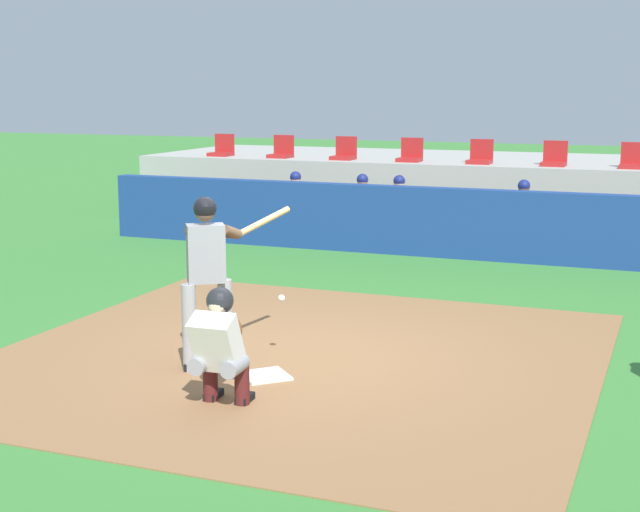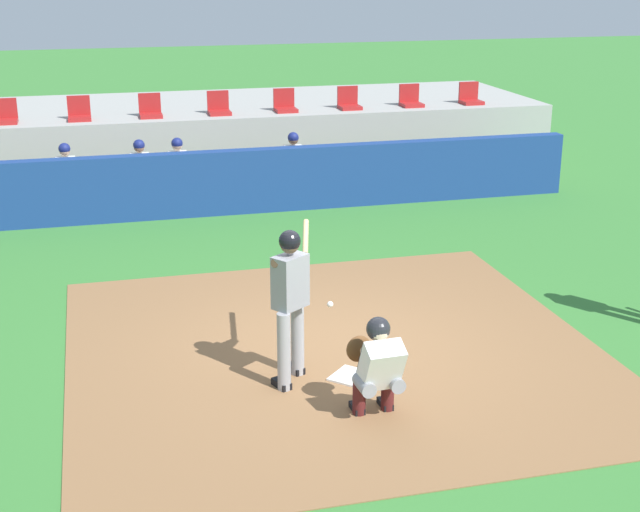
{
  "view_description": "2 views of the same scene",
  "coord_description": "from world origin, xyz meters",
  "px_view_note": "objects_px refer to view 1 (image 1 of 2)",
  "views": [
    {
      "loc": [
        3.81,
        -8.92,
        2.89
      ],
      "look_at": [
        0.0,
        0.7,
        1.0
      ],
      "focal_mm": 51.76,
      "sensor_mm": 36.0,
      "label": 1
    },
    {
      "loc": [
        -2.69,
        -9.76,
        4.6
      ],
      "look_at": [
        0.0,
        0.7,
        1.0
      ],
      "focal_mm": 50.55,
      "sensor_mm": 36.0,
      "label": 2
    }
  ],
  "objects_px": {
    "home_plate": "(265,376)",
    "stadium_seat_2": "(344,153)",
    "dugout_player_1": "(360,207)",
    "stadium_seat_4": "(480,157)",
    "stadium_seat_1": "(282,151)",
    "dugout_player_0": "(293,204)",
    "stadium_seat_0": "(222,150)",
    "batter_at_plate": "(209,271)",
    "stadium_seat_3": "(410,155)",
    "catcher_crouched": "(220,343)",
    "stadium_seat_6": "(633,161)",
    "stadium_seat_5": "(554,159)",
    "dugout_player_2": "(397,209)",
    "dugout_player_3": "(522,216)"
  },
  "relations": [
    {
      "from": "stadium_seat_2",
      "to": "stadium_seat_4",
      "type": "distance_m",
      "value": 2.89
    },
    {
      "from": "dugout_player_2",
      "to": "stadium_seat_3",
      "type": "distance_m",
      "value": 2.24
    },
    {
      "from": "dugout_player_0",
      "to": "stadium_seat_3",
      "type": "xyz_separation_m",
      "value": [
        1.75,
        2.03,
        0.86
      ]
    },
    {
      "from": "dugout_player_0",
      "to": "dugout_player_2",
      "type": "relative_size",
      "value": 1.0
    },
    {
      "from": "dugout_player_2",
      "to": "stadium_seat_1",
      "type": "relative_size",
      "value": 2.71
    },
    {
      "from": "dugout_player_3",
      "to": "stadium_seat_3",
      "type": "bearing_deg",
      "value": 142.32
    },
    {
      "from": "catcher_crouched",
      "to": "stadium_seat_3",
      "type": "relative_size",
      "value": 4.01
    },
    {
      "from": "dugout_player_1",
      "to": "stadium_seat_1",
      "type": "distance_m",
      "value": 3.34
    },
    {
      "from": "dugout_player_0",
      "to": "stadium_seat_2",
      "type": "height_order",
      "value": "stadium_seat_2"
    },
    {
      "from": "stadium_seat_0",
      "to": "stadium_seat_3",
      "type": "distance_m",
      "value": 4.33
    },
    {
      "from": "home_plate",
      "to": "stadium_seat_2",
      "type": "height_order",
      "value": "stadium_seat_2"
    },
    {
      "from": "stadium_seat_2",
      "to": "stadium_seat_3",
      "type": "relative_size",
      "value": 1.0
    },
    {
      "from": "dugout_player_1",
      "to": "dugout_player_3",
      "type": "distance_m",
      "value": 3.01
    },
    {
      "from": "stadium_seat_2",
      "to": "stadium_seat_4",
      "type": "relative_size",
      "value": 1.0
    },
    {
      "from": "home_plate",
      "to": "stadium_seat_6",
      "type": "relative_size",
      "value": 0.92
    },
    {
      "from": "stadium_seat_1",
      "to": "stadium_seat_5",
      "type": "bearing_deg",
      "value": 0.0
    },
    {
      "from": "catcher_crouched",
      "to": "dugout_player_1",
      "type": "height_order",
      "value": "dugout_player_1"
    },
    {
      "from": "dugout_player_0",
      "to": "dugout_player_1",
      "type": "height_order",
      "value": "same"
    },
    {
      "from": "batter_at_plate",
      "to": "dugout_player_2",
      "type": "distance_m",
      "value": 8.05
    },
    {
      "from": "dugout_player_1",
      "to": "stadium_seat_2",
      "type": "relative_size",
      "value": 2.71
    },
    {
      "from": "dugout_player_1",
      "to": "stadium_seat_6",
      "type": "height_order",
      "value": "stadium_seat_6"
    },
    {
      "from": "stadium_seat_0",
      "to": "stadium_seat_1",
      "type": "bearing_deg",
      "value": 0.0
    },
    {
      "from": "stadium_seat_2",
      "to": "stadium_seat_3",
      "type": "height_order",
      "value": "same"
    },
    {
      "from": "stadium_seat_0",
      "to": "dugout_player_2",
      "type": "bearing_deg",
      "value": -23.51
    },
    {
      "from": "stadium_seat_0",
      "to": "stadium_seat_4",
      "type": "distance_m",
      "value": 5.78
    },
    {
      "from": "stadium_seat_2",
      "to": "stadium_seat_6",
      "type": "bearing_deg",
      "value": 0.0
    },
    {
      "from": "stadium_seat_4",
      "to": "stadium_seat_1",
      "type": "bearing_deg",
      "value": 180.0
    },
    {
      "from": "dugout_player_3",
      "to": "catcher_crouched",
      "type": "bearing_deg",
      "value": -97.59
    },
    {
      "from": "dugout_player_1",
      "to": "stadium_seat_5",
      "type": "bearing_deg",
      "value": 31.91
    },
    {
      "from": "dugout_player_1",
      "to": "stadium_seat_4",
      "type": "bearing_deg",
      "value": 48.15
    },
    {
      "from": "dugout_player_3",
      "to": "dugout_player_2",
      "type": "bearing_deg",
      "value": 180.0
    },
    {
      "from": "dugout_player_1",
      "to": "dugout_player_2",
      "type": "xyz_separation_m",
      "value": [
        0.72,
        0.0,
        0.0
      ]
    },
    {
      "from": "stadium_seat_1",
      "to": "stadium_seat_3",
      "type": "bearing_deg",
      "value": 0.0
    },
    {
      "from": "home_plate",
      "to": "dugout_player_1",
      "type": "relative_size",
      "value": 0.34
    },
    {
      "from": "stadium_seat_5",
      "to": "stadium_seat_2",
      "type": "bearing_deg",
      "value": 180.0
    },
    {
      "from": "stadium_seat_4",
      "to": "stadium_seat_3",
      "type": "bearing_deg",
      "value": 180.0
    },
    {
      "from": "stadium_seat_0",
      "to": "dugout_player_0",
      "type": "bearing_deg",
      "value": -38.21
    },
    {
      "from": "catcher_crouched",
      "to": "stadium_seat_0",
      "type": "bearing_deg",
      "value": 117.43
    },
    {
      "from": "catcher_crouched",
      "to": "stadium_seat_6",
      "type": "xyz_separation_m",
      "value": [
        2.91,
        11.1,
        0.93
      ]
    },
    {
      "from": "dugout_player_0",
      "to": "dugout_player_3",
      "type": "xyz_separation_m",
      "value": [
        4.38,
        0.0,
        0.0
      ]
    },
    {
      "from": "home_plate",
      "to": "catcher_crouched",
      "type": "xyz_separation_m",
      "value": [
        -0.02,
        -0.92,
        0.58
      ]
    },
    {
      "from": "catcher_crouched",
      "to": "stadium_seat_2",
      "type": "distance_m",
      "value": 11.5
    },
    {
      "from": "home_plate",
      "to": "stadium_seat_1",
      "type": "relative_size",
      "value": 0.92
    },
    {
      "from": "stadium_seat_2",
      "to": "stadium_seat_3",
      "type": "distance_m",
      "value": 1.44
    },
    {
      "from": "dugout_player_1",
      "to": "stadium_seat_0",
      "type": "height_order",
      "value": "stadium_seat_0"
    },
    {
      "from": "batter_at_plate",
      "to": "stadium_seat_3",
      "type": "height_order",
      "value": "stadium_seat_3"
    },
    {
      "from": "stadium_seat_2",
      "to": "stadium_seat_6",
      "type": "distance_m",
      "value": 5.78
    },
    {
      "from": "dugout_player_0",
      "to": "stadium_seat_3",
      "type": "distance_m",
      "value": 2.82
    },
    {
      "from": "stadium_seat_6",
      "to": "stadium_seat_4",
      "type": "bearing_deg",
      "value": 180.0
    },
    {
      "from": "stadium_seat_0",
      "to": "stadium_seat_4",
      "type": "height_order",
      "value": "same"
    }
  ]
}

